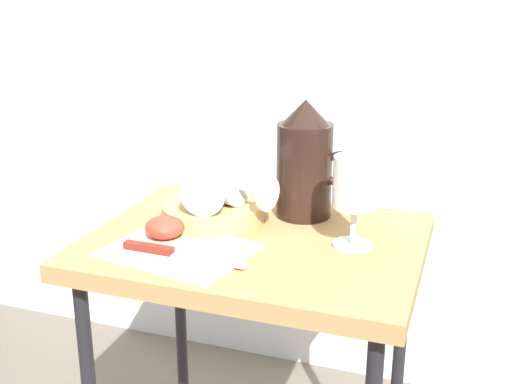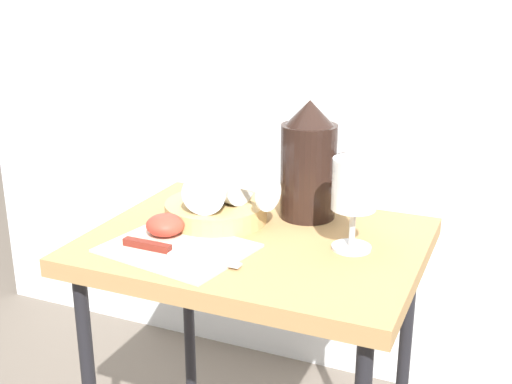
{
  "view_description": "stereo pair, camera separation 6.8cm",
  "coord_description": "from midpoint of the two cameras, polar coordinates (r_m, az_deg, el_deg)",
  "views": [
    {
      "loc": [
        0.33,
        -0.96,
        1.08
      ],
      "look_at": [
        0.0,
        0.0,
        0.74
      ],
      "focal_mm": 45.86,
      "sensor_mm": 36.0,
      "label": 1
    },
    {
      "loc": [
        0.4,
        -0.93,
        1.08
      ],
      "look_at": [
        0.0,
        0.0,
        0.74
      ],
      "focal_mm": 45.86,
      "sensor_mm": 36.0,
      "label": 2
    }
  ],
  "objects": [
    {
      "name": "table",
      "position": [
        1.13,
        -1.75,
        -7.35
      ],
      "size": [
        0.55,
        0.43,
        0.66
      ],
      "color": "#AD8451",
      "rests_on": "ground_plane"
    },
    {
      "name": "wine_glass_tipped_far",
      "position": [
        1.12,
        -6.08,
        0.36
      ],
      "size": [
        0.1,
        0.15,
        0.07
      ],
      "color": "silver",
      "rests_on": "basket_tray"
    },
    {
      "name": "basket_tray",
      "position": [
        1.16,
        -5.46,
        -1.8
      ],
      "size": [
        0.18,
        0.18,
        0.03
      ],
      "primitive_type": "cylinder",
      "color": "tan",
      "rests_on": "table"
    },
    {
      "name": "knife",
      "position": [
        1.04,
        -9.77,
        -5.16
      ],
      "size": [
        0.21,
        0.02,
        0.01
      ],
      "color": "silver",
      "rests_on": "linen_napkin"
    },
    {
      "name": "wine_glass_tipped_near",
      "position": [
        1.15,
        -4.55,
        0.8
      ],
      "size": [
        0.16,
        0.11,
        0.07
      ],
      "color": "silver",
      "rests_on": "basket_tray"
    },
    {
      "name": "apple_half_left",
      "position": [
        1.1,
        -9.75,
        -3.07
      ],
      "size": [
        0.07,
        0.07,
        0.04
      ],
      "primitive_type": "ellipsoid",
      "color": "#CC3D2D",
      "rests_on": "linen_napkin"
    },
    {
      "name": "linen_napkin",
      "position": [
        1.05,
        -8.58,
        -5.07
      ],
      "size": [
        0.25,
        0.21,
        0.0
      ],
      "primitive_type": "cube",
      "rotation": [
        0.0,
        0.0,
        -0.18
      ],
      "color": "beige",
      "rests_on": "table"
    },
    {
      "name": "pitcher",
      "position": [
        1.17,
        2.61,
        1.98
      ],
      "size": [
        0.15,
        0.1,
        0.21
      ],
      "color": "black",
      "rests_on": "table"
    },
    {
      "name": "wine_glass_upright",
      "position": [
        1.03,
        6.78,
        0.36
      ],
      "size": [
        0.07,
        0.07,
        0.15
      ],
      "color": "silver",
      "rests_on": "table"
    }
  ]
}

